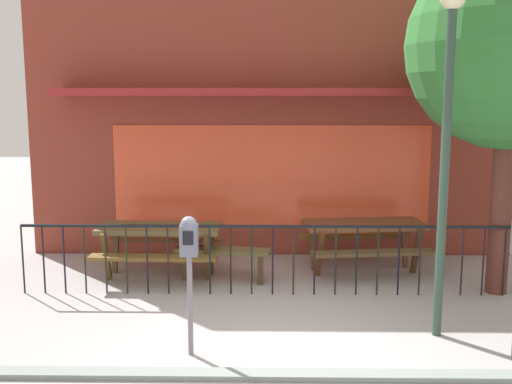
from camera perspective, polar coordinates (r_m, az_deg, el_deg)
ground at (r=6.72m, az=1.72°, el=-14.58°), size 40.00×40.00×0.00m
pub_storefront at (r=10.34m, az=1.47°, el=6.66°), size 8.13×1.23×4.52m
patio_fence_front at (r=8.25m, az=1.57°, el=-5.20°), size 6.85×0.04×0.97m
picnic_table_left at (r=9.18m, az=-9.01°, el=-4.15°), size 1.82×1.39×0.79m
picnic_table_right at (r=9.46m, az=10.07°, el=-3.79°), size 1.95×1.56×0.79m
patio_bench at (r=8.96m, az=-3.12°, el=-6.09°), size 1.43×0.54×0.48m
parking_meter_far at (r=6.28m, az=-6.29°, el=-5.33°), size 0.18×0.17×1.48m
street_tree at (r=8.75m, az=22.82°, el=12.44°), size 2.73×2.73×4.70m
street_lamp at (r=6.89m, az=17.50°, el=7.22°), size 0.28×0.28×3.86m
curb_edge at (r=6.14m, az=1.80°, el=-17.00°), size 11.38×0.20×0.11m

